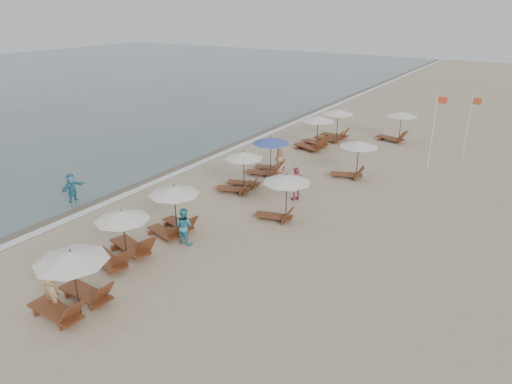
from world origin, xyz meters
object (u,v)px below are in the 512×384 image
Objects in this scene: lounger_station_0 at (71,282)px; inland_station_1 at (354,154)px; lounger_station_4 at (268,155)px; beachgoer_far_b at (280,161)px; beachgoer_mid_a at (184,226)px; inland_station_2 at (397,124)px; waterline_walker at (72,188)px; flag_pole_near at (434,127)px; lounger_station_2 at (172,208)px; lounger_station_6 at (334,125)px; lounger_station_5 at (314,133)px; beachgoer_near at (50,287)px; lounger_station_1 at (119,238)px; beachgoer_far_a at (296,184)px; lounger_station_3 at (241,171)px; inland_station_0 at (282,191)px.

lounger_station_0 reaches higher than inland_station_1.
lounger_station_4 reaches higher than beachgoer_far_b.
inland_station_2 is at bearing -98.48° from beachgoer_mid_a.
inland_station_1 is at bearing -49.16° from waterline_walker.
beachgoer_far_b is 9.47m from flag_pole_near.
lounger_station_6 is (-0.14, 17.58, -0.06)m from lounger_station_2.
lounger_station_0 is 1.00× the size of lounger_station_5.
beachgoer_near is at bearing -87.81° from lounger_station_5.
lounger_station_2 is at bearing -110.26° from inland_station_1.
inland_station_2 is at bearing 79.21° from lounger_station_2.
lounger_station_1 is at bearing -99.92° from inland_station_2.
lounger_station_0 is 1.83× the size of beachgoer_far_b.
lounger_station_6 is 18.03m from beachgoer_mid_a.
beachgoer_far_b is at bearing 93.58° from lounger_station_0.
lounger_station_2 is 6.80m from beachgoer_far_a.
lounger_station_1 is at bearing 63.45° from beachgoer_mid_a.
lounger_station_3 is at bearing -78.27° from beachgoer_mid_a.
lounger_station_0 is 25.84m from inland_station_2.
inland_station_0 is 2.58m from beachgoer_far_a.
lounger_station_3 is at bearing -52.05° from waterline_walker.
flag_pole_near reaches higher than beachgoer_near.
lounger_station_6 is 18.87m from waterline_walker.
flag_pole_near is (6.28, 15.55, 1.74)m from beachgoer_mid_a.
lounger_station_2 is 5.77m from lounger_station_3.
lounger_station_2 is at bearing -100.79° from inland_station_2.
lounger_station_5 is at bearing 47.74° from beachgoer_far_b.
lounger_station_5 is at bearing 90.95° from lounger_station_1.
beachgoer_far_a is at bearing -95.78° from beachgoer_far_b.
lounger_station_4 is at bearing -39.85° from waterline_walker.
beachgoer_near reaches higher than waterline_walker.
beachgoer_near is 0.97× the size of beachgoer_far_a.
inland_station_0 is at bearing 44.13° from beachgoer_far_a.
beachgoer_far_a is (3.14, 0.45, -0.22)m from lounger_station_3.
inland_station_1 is 1.63× the size of beachgoer_mid_a.
lounger_station_0 is 1.52× the size of beachgoer_far_a.
beachgoer_near is at bearing -136.06° from waterline_walker.
lounger_station_5 is at bearing 91.85° from lounger_station_2.
lounger_station_5 reaches higher than lounger_station_4.
lounger_station_0 is 5.98m from lounger_station_2.
lounger_station_4 reaches higher than beachgoer_mid_a.
lounger_station_4 reaches higher than beachgoer_far_a.
lounger_station_6 is 0.58× the size of flag_pole_near.
inland_station_2 reaches higher than beachgoer_far_a.
lounger_station_1 is 7.05m from waterline_walker.
lounger_station_3 is (-0.36, 5.75, -0.11)m from lounger_station_2.
lounger_station_1 is 11.61m from lounger_station_4.
lounger_station_4 is at bearing 92.22° from lounger_station_3.
inland_station_2 reaches higher than lounger_station_1.
lounger_station_6 is (0.34, 2.68, 0.05)m from lounger_station_5.
lounger_station_4 reaches higher than beachgoer_near.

